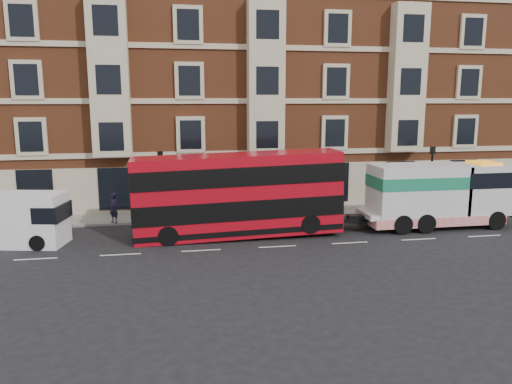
% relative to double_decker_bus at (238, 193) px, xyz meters
% --- Properties ---
extents(ground, '(120.00, 120.00, 0.00)m').
position_rel_double_decker_bus_xyz_m(ground, '(1.76, -2.35, -2.46)').
color(ground, black).
rests_on(ground, ground).
extents(sidewalk, '(90.00, 3.00, 0.15)m').
position_rel_double_decker_bus_xyz_m(sidewalk, '(1.76, 5.15, -2.39)').
color(sidewalk, slate).
rests_on(sidewalk, ground).
extents(victorian_terrace, '(45.00, 12.00, 20.40)m').
position_rel_double_decker_bus_xyz_m(victorian_terrace, '(2.26, 12.65, 7.60)').
color(victorian_terrace, brown).
rests_on(victorian_terrace, ground).
extents(lamp_post_west, '(0.35, 0.15, 4.35)m').
position_rel_double_decker_bus_xyz_m(lamp_post_west, '(-4.24, 3.85, 0.21)').
color(lamp_post_west, black).
rests_on(lamp_post_west, sidewalk).
extents(lamp_post_east, '(0.35, 0.15, 4.35)m').
position_rel_double_decker_bus_xyz_m(lamp_post_east, '(13.76, 3.85, 0.21)').
color(lamp_post_east, black).
rests_on(lamp_post_east, sidewalk).
extents(double_decker_bus, '(11.49, 2.64, 4.65)m').
position_rel_double_decker_bus_xyz_m(double_decker_bus, '(0.00, 0.00, 0.00)').
color(double_decker_bus, '#A90916').
rests_on(double_decker_bus, ground).
extents(tow_truck, '(9.20, 2.72, 3.83)m').
position_rel_double_decker_bus_xyz_m(tow_truck, '(12.06, -0.00, -0.43)').
color(tow_truck, silver).
rests_on(tow_truck, ground).
extents(box_van, '(5.65, 3.14, 2.77)m').
position_rel_double_decker_bus_xyz_m(box_van, '(-11.94, 0.43, -1.10)').
color(box_van, white).
rests_on(box_van, ground).
extents(pedestrian, '(0.81, 0.78, 1.87)m').
position_rel_double_decker_bus_xyz_m(pedestrian, '(-7.14, 3.80, -1.38)').
color(pedestrian, black).
rests_on(pedestrian, sidewalk).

